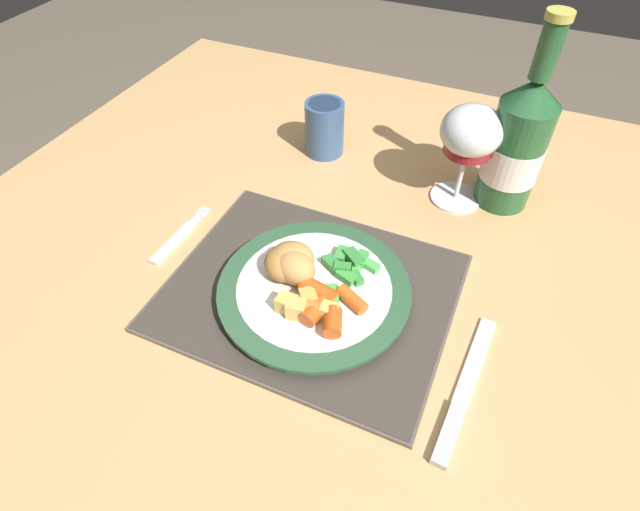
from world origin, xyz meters
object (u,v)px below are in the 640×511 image
at_px(dining_table, 371,295).
at_px(wine_glass, 471,136).
at_px(table_knife, 462,399).
at_px(bottle, 517,145).
at_px(fork, 177,238).
at_px(dinner_plate, 314,291).
at_px(drinking_cup, 324,127).

xyz_separation_m(dining_table, wine_glass, (0.07, 0.16, 0.20)).
relative_size(table_knife, bottle, 0.71).
bearing_deg(bottle, dining_table, -125.30).
relative_size(fork, table_knife, 0.64).
distance_m(dining_table, dinner_plate, 0.15).
xyz_separation_m(dinner_plate, wine_glass, (0.12, 0.27, 0.09)).
relative_size(wine_glass, bottle, 0.56).
bearing_deg(drinking_cup, fork, -109.82).
bearing_deg(dining_table, fork, -162.10).
bearing_deg(wine_glass, bottle, 22.57).
distance_m(dining_table, fork, 0.29).
bearing_deg(dinner_plate, drinking_cup, 111.28).
height_order(fork, wine_glass, wine_glass).
relative_size(wine_glass, drinking_cup, 1.71).
height_order(dining_table, drinking_cup, drinking_cup).
height_order(dining_table, bottle, bottle).
bearing_deg(wine_glass, dinner_plate, -113.26).
height_order(dinner_plate, table_knife, dinner_plate).
xyz_separation_m(dining_table, dinner_plate, (-0.04, -0.11, 0.10)).
distance_m(dining_table, drinking_cup, 0.29).
height_order(dining_table, dinner_plate, dinner_plate).
distance_m(wine_glass, bottle, 0.07).
distance_m(dining_table, table_knife, 0.25).
height_order(fork, table_knife, table_knife).
bearing_deg(drinking_cup, dinner_plate, -68.72).
bearing_deg(bottle, dinner_plate, -121.07).
bearing_deg(bottle, wine_glass, -157.43).
height_order(wine_glass, bottle, bottle).
distance_m(fork, table_knife, 0.43).
bearing_deg(drinking_cup, dining_table, -50.56).
xyz_separation_m(dinner_plate, drinking_cup, (-0.12, 0.30, 0.03)).
distance_m(dining_table, wine_glass, 0.27).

